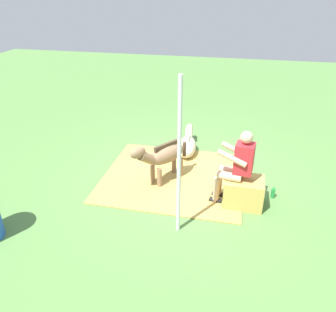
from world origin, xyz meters
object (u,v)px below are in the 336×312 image
object	(u,v)px
hay_bale	(243,192)
person_seated	(236,164)
pony_lying	(187,144)
soda_bottle	(273,192)
tent_pole_left	(179,161)
pony_standing	(163,156)

from	to	relation	value
hay_bale	person_seated	world-z (taller)	person_seated
hay_bale	person_seated	size ratio (longest dim) A/B	0.48
pony_lying	soda_bottle	xyz separation A→B (m)	(-1.80, 1.47, -0.07)
hay_bale	tent_pole_left	bearing A→B (deg)	43.30
pony_lying	soda_bottle	bearing A→B (deg)	140.86
soda_bottle	tent_pole_left	distance (m)	2.24
hay_bale	pony_standing	bearing A→B (deg)	-16.02
hay_bale	pony_standing	xyz separation A→B (m)	(1.51, -0.43, 0.31)
hay_bale	pony_standing	size ratio (longest dim) A/B	0.57
tent_pole_left	person_seated	bearing A→B (deg)	-130.87
person_seated	soda_bottle	bearing A→B (deg)	-157.15
pony_standing	soda_bottle	distance (m)	2.10
pony_standing	tent_pole_left	world-z (taller)	tent_pole_left
tent_pole_left	hay_bale	bearing A→B (deg)	-136.70
hay_bale	pony_lying	xyz separation A→B (m)	(1.27, -1.78, -0.06)
pony_lying	tent_pole_left	world-z (taller)	tent_pole_left
soda_bottle	pony_lying	bearing A→B (deg)	-39.14
pony_standing	soda_bottle	bearing A→B (deg)	176.57
hay_bale	pony_lying	world-z (taller)	hay_bale
pony_lying	tent_pole_left	size ratio (longest dim) A/B	0.55
pony_lying	pony_standing	bearing A→B (deg)	79.71
person_seated	tent_pole_left	world-z (taller)	tent_pole_left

